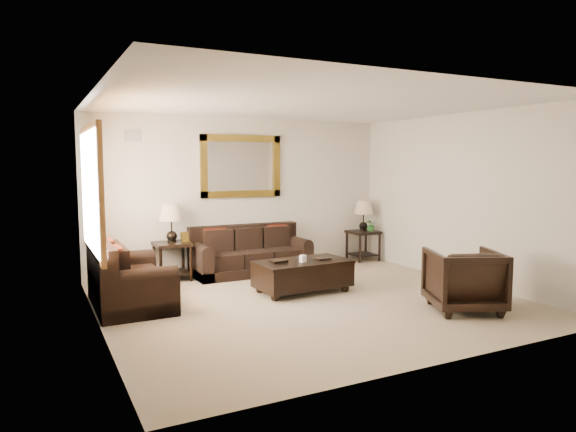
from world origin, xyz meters
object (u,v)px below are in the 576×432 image
sofa (250,256)px  end_table_right (363,222)px  coffee_table (303,272)px  end_table_left (172,231)px  armchair (464,277)px  loveseat (126,282)px

sofa → end_table_right: (2.44, 0.09, 0.47)m
sofa → coffee_table: bearing=-83.2°
sofa → end_table_right: size_ratio=1.71×
end_table_left → coffee_table: 2.31m
sofa → end_table_left: end_table_left is taller
sofa → armchair: armchair is taller
end_table_left → sofa: bearing=-3.2°
coffee_table → loveseat: bearing=168.1°
end_table_right → end_table_left: bearing=-179.7°
sofa → end_table_left: 1.43m
loveseat → armchair: size_ratio=1.78×
loveseat → armchair: (3.88, -2.17, 0.12)m
sofa → coffee_table: 1.60m
end_table_right → armchair: (-0.84, -3.45, -0.32)m
loveseat → coffee_table: bearing=-99.0°
end_table_left → armchair: 4.54m
end_table_right → armchair: 3.57m
sofa → coffee_table: sofa is taller
loveseat → end_table_right: size_ratio=1.34×
coffee_table → armchair: (1.41, -1.78, 0.15)m
coffee_table → armchair: 2.27m
sofa → armchair: (1.60, -3.36, 0.14)m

